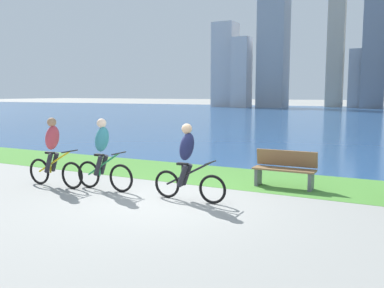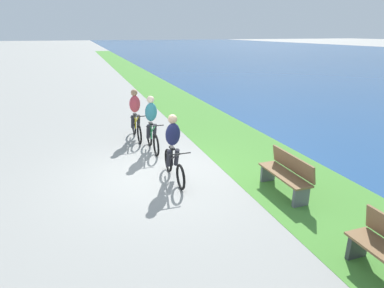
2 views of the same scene
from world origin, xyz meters
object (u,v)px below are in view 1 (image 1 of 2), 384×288
cyclist_lead (187,162)px  cyclist_distant_rear (53,153)px  bench_near_path (285,169)px  cyclist_trailing (103,155)px

cyclist_lead → cyclist_distant_rear: (-3.55, -0.32, 0.01)m
cyclist_distant_rear → bench_near_path: (5.06, 2.54, -0.39)m
cyclist_trailing → cyclist_distant_rear: (-1.32, -0.27, -0.00)m
cyclist_lead → cyclist_trailing: (-2.24, -0.05, 0.01)m
cyclist_lead → bench_near_path: (1.51, 2.22, -0.38)m
cyclist_distant_rear → bench_near_path: cyclist_distant_rear is taller
cyclist_trailing → bench_near_path: cyclist_trailing is taller
cyclist_distant_rear → bench_near_path: size_ratio=1.17×
cyclist_trailing → cyclist_lead: bearing=1.2°
cyclist_lead → cyclist_trailing: size_ratio=1.00×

